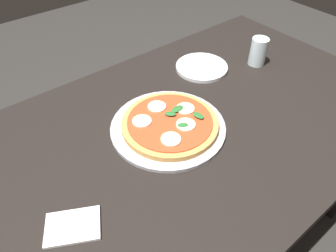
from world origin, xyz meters
name	(u,v)px	position (x,y,z in m)	size (l,w,h in m)	color
ground_plane	(180,237)	(0.00, 0.00, 0.00)	(6.00, 6.00, 0.00)	#2D2B28
dining_table	(185,145)	(0.00, 0.00, 0.66)	(1.58, 0.92, 0.76)	black
serving_tray	(168,127)	(-0.05, 0.02, 0.76)	(0.37, 0.37, 0.01)	#B2B2B7
pizza	(170,123)	(-0.05, 0.02, 0.78)	(0.31, 0.31, 0.03)	tan
plate_white	(202,67)	(0.27, 0.21, 0.76)	(0.21, 0.21, 0.01)	white
napkin	(73,226)	(-0.45, -0.10, 0.76)	(0.13, 0.09, 0.01)	white
glass_cup	(258,52)	(0.47, 0.10, 0.81)	(0.07, 0.07, 0.11)	silver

